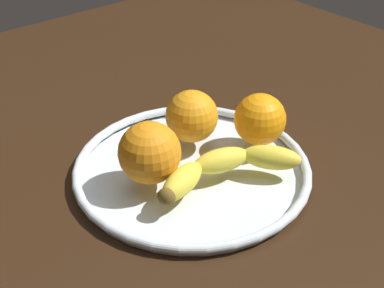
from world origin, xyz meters
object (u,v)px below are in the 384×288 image
object	(u,v)px
fruit_bowl	(192,169)
orange_front_left	(192,116)
orange_center	(260,119)
banana	(224,167)
orange_back_right	(150,153)

from	to	relation	value
fruit_bowl	orange_front_left	distance (cm)	7.37
fruit_bowl	orange_center	bearing A→B (deg)	169.52
banana	orange_center	bearing A→B (deg)	-146.10
banana	orange_back_right	distance (cm)	9.36
orange_back_right	banana	bearing A→B (deg)	141.34
banana	orange_center	distance (cm)	9.91
orange_center	banana	bearing A→B (deg)	17.51
banana	orange_back_right	world-z (taller)	orange_back_right
orange_back_right	orange_center	size ratio (longest dim) A/B	1.10
orange_back_right	orange_center	distance (cm)	16.57
fruit_bowl	banana	world-z (taller)	banana
orange_center	fruit_bowl	bearing A→B (deg)	-10.48
fruit_bowl	orange_back_right	size ratio (longest dim) A/B	4.00
fruit_bowl	banana	size ratio (longest dim) A/B	1.56
banana	orange_center	xyz separation A→B (cm)	(-9.26, -2.92, 1.98)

